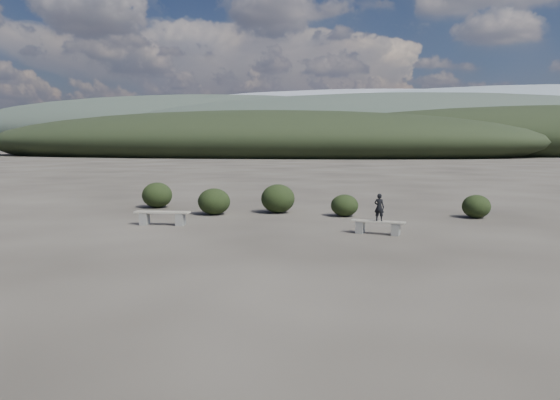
# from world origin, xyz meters

# --- Properties ---
(ground) EXTENTS (1200.00, 1200.00, 0.00)m
(ground) POSITION_xyz_m (0.00, 0.00, 0.00)
(ground) COLOR #2E2A24
(ground) RESTS_ON ground
(bench_left) EXTENTS (1.93, 0.57, 0.47)m
(bench_left) POSITION_xyz_m (-4.72, 4.79, 0.29)
(bench_left) COLOR slate
(bench_left) RESTS_ON ground
(bench_right) EXTENTS (1.70, 0.66, 0.42)m
(bench_right) POSITION_xyz_m (2.56, 4.42, 0.25)
(bench_right) COLOR slate
(bench_right) RESTS_ON ground
(seated_person) EXTENTS (0.35, 0.27, 0.85)m
(seated_person) POSITION_xyz_m (2.60, 4.41, 0.84)
(seated_person) COLOR black
(seated_person) RESTS_ON bench_right
(shrub_a) EXTENTS (1.26, 1.26, 1.03)m
(shrub_a) POSITION_xyz_m (-3.84, 7.72, 0.52)
(shrub_a) COLOR black
(shrub_a) RESTS_ON ground
(shrub_b) EXTENTS (1.35, 1.35, 1.16)m
(shrub_b) POSITION_xyz_m (-1.50, 8.74, 0.58)
(shrub_b) COLOR black
(shrub_b) RESTS_ON ground
(shrub_c) EXTENTS (1.05, 1.05, 0.84)m
(shrub_c) POSITION_xyz_m (1.20, 8.27, 0.42)
(shrub_c) COLOR black
(shrub_c) RESTS_ON ground
(shrub_e) EXTENTS (1.05, 1.05, 0.87)m
(shrub_e) POSITION_xyz_m (6.07, 8.81, 0.44)
(shrub_e) COLOR black
(shrub_e) RESTS_ON ground
(shrub_f) EXTENTS (1.29, 1.29, 1.10)m
(shrub_f) POSITION_xyz_m (-6.97, 9.36, 0.55)
(shrub_f) COLOR black
(shrub_f) RESTS_ON ground
(mountain_ridges) EXTENTS (500.00, 400.00, 56.00)m
(mountain_ridges) POSITION_xyz_m (-7.48, 339.06, 10.84)
(mountain_ridges) COLOR black
(mountain_ridges) RESTS_ON ground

